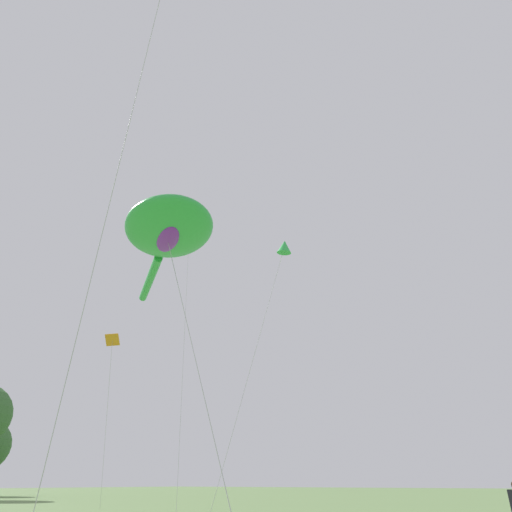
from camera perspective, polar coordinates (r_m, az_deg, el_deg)
The scene contains 4 objects.
big_show_kite at distance 20.16m, azimuth -10.96°, elevation 2.97°, with size 7.97×11.52×11.87m.
small_kite_stunt_black at distance 32.87m, azimuth -17.57°, elevation -10.73°, with size 3.70×3.36×10.55m.
small_kite_diamond_red at distance 33.46m, azimuth -8.39°, elevation 2.31°, with size 3.18×3.66×18.04m.
small_kite_bird_shape at distance 23.75m, azimuth 3.53°, elevation 1.04°, with size 2.71×3.14×12.92m.
Camera 1 is at (-10.04, 1.62, 1.53)m, focal length 32.00 mm.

